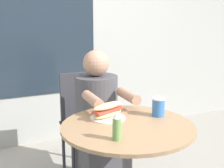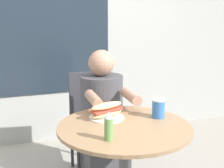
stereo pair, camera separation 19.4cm
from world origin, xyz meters
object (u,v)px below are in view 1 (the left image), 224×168
Objects in this scene: cafe_table at (127,156)px; sandwich_on_plate at (108,112)px; diner_chair at (83,114)px; drink_cup at (158,107)px; condiment_bottle at (117,126)px; seated_diner at (98,132)px.

cafe_table is 3.34× the size of sandwich_on_plate.
diner_chair is 0.91m from drink_cup.
condiment_bottle is (-0.22, -1.08, 0.29)m from diner_chair.
seated_diner is at bearing 73.96° from condiment_bottle.
condiment_bottle is (-0.10, -0.32, 0.03)m from sandwich_on_plate.
seated_diner is at bearing 110.94° from drink_cup.
seated_diner is 7.34× the size of condiment_bottle.
diner_chair reaches higher than sandwich_on_plate.
seated_diner is at bearing 74.91° from sandwich_on_plate.
seated_diner is 0.52m from sandwich_on_plate.
condiment_bottle reaches higher than diner_chair.
sandwich_on_plate is at bearing 109.42° from cafe_table.
condiment_bottle is at bearing -107.24° from sandwich_on_plate.
sandwich_on_plate is at bearing 84.61° from diner_chair.
cafe_table is 0.57m from seated_diner.
seated_diner is (0.06, 0.56, -0.06)m from cafe_table.
seated_diner is 0.83m from condiment_bottle.
condiment_bottle is (-0.15, -0.17, 0.27)m from cafe_table.
drink_cup reaches higher than cafe_table.
sandwich_on_plate is at bearing 162.37° from drink_cup.
sandwich_on_plate is 0.34m from condiment_bottle.
cafe_table is at bearing -70.58° from sandwich_on_plate.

